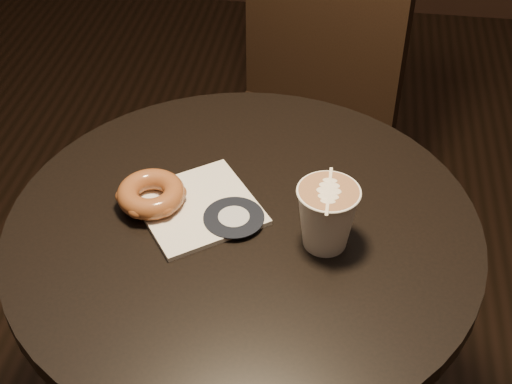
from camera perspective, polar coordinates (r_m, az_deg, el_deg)
cafe_table at (r=1.19m, az=-0.93°, el=-9.45°), size 0.70×0.70×0.75m
chair at (r=1.69m, az=4.01°, el=7.94°), size 0.50×0.50×0.99m
pastry_bag at (r=1.07m, az=-4.66°, el=-1.20°), size 0.23×0.23×0.01m
doughnut at (r=1.07m, az=-8.39°, el=-0.15°), size 0.10×0.10×0.03m
latte_cup at (r=0.99m, az=5.67°, el=-2.03°), size 0.09×0.09×0.10m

